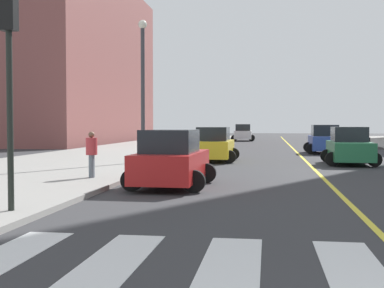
{
  "coord_description": "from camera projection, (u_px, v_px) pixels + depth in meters",
  "views": [
    {
      "loc": [
        -2.17,
        -3.35,
        2.13
      ],
      "look_at": [
        -6.28,
        24.52,
        1.0
      ],
      "focal_mm": 47.82,
      "sensor_mm": 36.0,
      "label": 1
    }
  ],
  "objects": [
    {
      "name": "low_rise_brick_west",
      "position": [
        54.0,
        62.0,
        58.49
      ],
      "size": [
        16.0,
        32.0,
        18.35
      ],
      "primitive_type": "cube",
      "color": "brown",
      "rests_on": "ground"
    },
    {
      "name": "lane_divider_paint",
      "position": [
        293.0,
        149.0,
        42.62
      ],
      "size": [
        0.16,
        80.0,
        0.01
      ],
      "primitive_type": "cube",
      "color": "yellow",
      "rests_on": "ground"
    },
    {
      "name": "car_green_fifth",
      "position": [
        349.0,
        147.0,
        26.59
      ],
      "size": [
        2.77,
        4.4,
        1.95
      ],
      "rotation": [
        0.0,
        0.0,
        3.13
      ],
      "color": "#236B42",
      "rests_on": "ground"
    },
    {
      "name": "car_white_seventh",
      "position": [
        243.0,
        133.0,
        62.31
      ],
      "size": [
        2.91,
        4.61,
        2.04
      ],
      "rotation": [
        0.0,
        0.0,
        0.02
      ],
      "color": "silver",
      "rests_on": "ground"
    },
    {
      "name": "car_black_third",
      "position": [
        356.0,
        140.0,
        42.83
      ],
      "size": [
        2.36,
        3.74,
        1.66
      ],
      "rotation": [
        0.0,
        0.0,
        3.13
      ],
      "color": "black",
      "rests_on": "ground"
    },
    {
      "name": "traffic_light_far_corner",
      "position": [
        9.0,
        54.0,
        11.5
      ],
      "size": [
        0.36,
        0.41,
        5.06
      ],
      "color": "black",
      "rests_on": "sidewalk_kerb_west"
    },
    {
      "name": "car_yellow_fourth",
      "position": [
        214.0,
        145.0,
        28.63
      ],
      "size": [
        2.73,
        4.34,
        1.93
      ],
      "rotation": [
        0.0,
        0.0,
        -0.01
      ],
      "color": "gold",
      "rests_on": "ground"
    },
    {
      "name": "car_blue_second",
      "position": [
        325.0,
        140.0,
        36.4
      ],
      "size": [
        2.86,
        4.57,
        2.03
      ],
      "rotation": [
        0.0,
        0.0,
        3.13
      ],
      "color": "#2D479E",
      "rests_on": "ground"
    },
    {
      "name": "car_red_nearest",
      "position": [
        171.0,
        160.0,
        17.09
      ],
      "size": [
        2.75,
        4.35,
        1.92
      ],
      "rotation": [
        0.0,
        0.0,
        -0.02
      ],
      "color": "red",
      "rests_on": "ground"
    },
    {
      "name": "pedestrian_walking_west",
      "position": [
        92.0,
        152.0,
        18.68
      ],
      "size": [
        0.42,
        0.42,
        1.68
      ],
      "rotation": [
        0.0,
        0.0,
        1.76
      ],
      "color": "slate",
      "rests_on": "sidewalk_kerb_west"
    },
    {
      "name": "street_lamp",
      "position": [
        143.0,
        78.0,
        25.87
      ],
      "size": [
        0.44,
        0.44,
        7.2
      ],
      "color": "#38383D",
      "rests_on": "sidewalk_kerb_west"
    },
    {
      "name": "sidewalk_kerb_west",
      "position": [
        57.0,
        166.0,
        24.63
      ],
      "size": [
        10.0,
        120.0,
        0.15
      ],
      "primitive_type": "cube",
      "color": "gray",
      "rests_on": "ground"
    }
  ]
}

